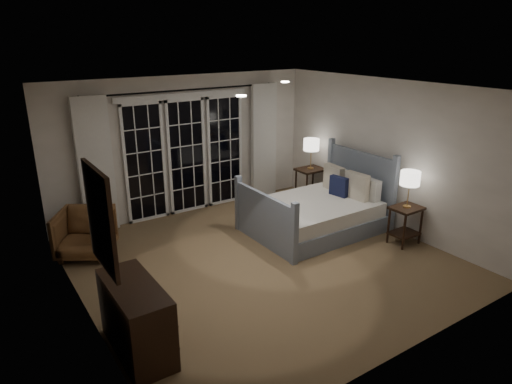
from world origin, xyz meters
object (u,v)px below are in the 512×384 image
lamp_right (311,145)px  armchair (85,233)px  lamp_left (410,179)px  bed (317,212)px  nightstand_right (310,180)px  dresser (136,318)px  nightstand_left (405,220)px

lamp_right → armchair: size_ratio=0.76×
lamp_left → armchair: 4.97m
bed → lamp_left: size_ratio=3.66×
nightstand_right → armchair: bearing=179.3°
lamp_left → armchair: lamp_left is taller
bed → armchair: bearing=161.2°
nightstand_right → dresser: dresser is taller
nightstand_left → lamp_left: (0.00, -0.00, 0.68)m
dresser → nightstand_right: bearing=29.3°
lamp_left → dresser: 4.49m
nightstand_left → lamp_left: size_ratio=1.06×
lamp_right → dresser: 5.15m
armchair → dresser: bearing=-61.0°
bed → armchair: (-3.52, 1.20, 0.04)m
nightstand_left → lamp_right: (0.00, 2.32, 0.75)m
lamp_left → armchair: bearing=151.1°
lamp_right → nightstand_left: bearing=-90.1°
lamp_left → lamp_right: (0.00, 2.32, 0.07)m
nightstand_left → dresser: size_ratio=0.56×
nightstand_right → armchair: 4.31m
nightstand_left → lamp_right: lamp_right is taller
nightstand_left → armchair: armchair is taller
lamp_left → lamp_right: 2.32m
lamp_right → armchair: lamp_right is taller
bed → lamp_left: bed is taller
nightstand_left → armchair: bearing=151.1°
bed → lamp_left: (0.79, -1.18, 0.76)m
nightstand_left → nightstand_right: size_ratio=0.91×
nightstand_right → dresser: (-4.44, -2.50, -0.06)m
bed → nightstand_right: (0.79, 1.14, 0.13)m
bed → nightstand_left: bed is taller
nightstand_left → nightstand_right: (0.00, 2.32, 0.04)m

